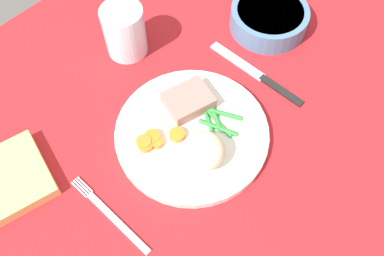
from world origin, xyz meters
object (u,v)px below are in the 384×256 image
at_px(water_glass, 125,33).
at_px(napkin, 10,179).
at_px(fork, 110,215).
at_px(salad_bowl, 269,17).
at_px(knife, 258,75).
at_px(meat_portion, 188,101).
at_px(dinner_plate, 192,134).

distance_m(water_glass, napkin, 0.32).
xyz_separation_m(fork, salad_bowl, (0.47, 0.06, 0.02)).
bearing_deg(napkin, knife, -20.05).
relative_size(meat_portion, salad_bowl, 0.50).
bearing_deg(fork, knife, 1.70).
bearing_deg(salad_bowl, dinner_plate, -168.31).
bearing_deg(knife, fork, 179.60).
xyz_separation_m(dinner_plate, meat_portion, (0.03, 0.04, 0.02)).
bearing_deg(water_glass, fork, -137.45).
xyz_separation_m(dinner_plate, water_glass, (0.06, 0.22, 0.03)).
bearing_deg(dinner_plate, knife, -0.94).
xyz_separation_m(meat_portion, knife, (0.14, -0.04, -0.03)).
bearing_deg(water_glass, knife, -62.20).
relative_size(water_glass, napkin, 0.78).
height_order(salad_bowl, napkin, salad_bowl).
bearing_deg(meat_portion, water_glass, 82.50).
height_order(dinner_plate, salad_bowl, salad_bowl).
bearing_deg(fork, water_glass, 44.30).
bearing_deg(fork, dinner_plate, 2.55).
bearing_deg(fork, salad_bowl, 9.23).
xyz_separation_m(meat_portion, fork, (-0.22, -0.04, -0.03)).
bearing_deg(dinner_plate, napkin, 148.71).
height_order(dinner_plate, fork, dinner_plate).
distance_m(dinner_plate, napkin, 0.29).
xyz_separation_m(knife, salad_bowl, (0.11, 0.06, 0.02)).
bearing_deg(meat_portion, napkin, 158.47).
height_order(meat_portion, knife, meat_portion).
bearing_deg(knife, napkin, 159.60).
distance_m(salad_bowl, napkin, 0.54).
relative_size(meat_portion, fork, 0.45).
bearing_deg(salad_bowl, knife, -150.68).
bearing_deg(fork, napkin, 115.19).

